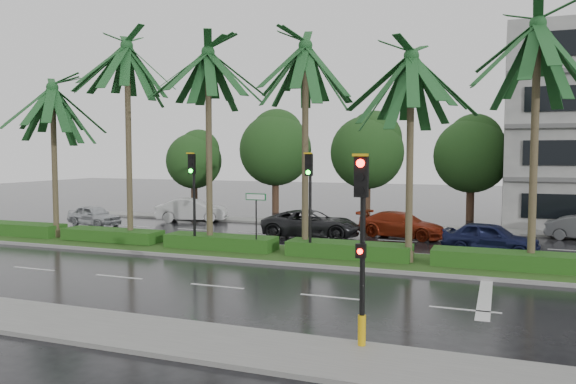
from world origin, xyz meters
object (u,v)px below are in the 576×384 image
at_px(street_sign, 256,208).
at_px(car_red, 402,225).
at_px(car_darkgrey, 312,224).
at_px(signal_near, 362,242).
at_px(signal_median_left, 193,186).
at_px(car_silver, 94,216).
at_px(car_blue, 490,238).
at_px(car_white, 192,210).

relative_size(street_sign, car_red, 0.56).
bearing_deg(car_red, car_darkgrey, 123.36).
bearing_deg(street_sign, signal_near, -54.66).
xyz_separation_m(signal_median_left, car_red, (8.00, 7.94, -2.32)).
xyz_separation_m(car_silver, car_blue, (23.01, -1.44, 0.07)).
height_order(signal_median_left, car_darkgrey, signal_median_left).
relative_size(signal_median_left, car_darkgrey, 0.83).
xyz_separation_m(street_sign, car_darkgrey, (0.50, 6.13, -1.40)).
height_order(signal_near, signal_median_left, signal_median_left).
bearing_deg(signal_median_left, car_blue, 19.95).
relative_size(signal_median_left, car_silver, 1.17).
height_order(car_white, car_blue, car_white).
bearing_deg(car_silver, signal_median_left, -107.81).
relative_size(car_silver, car_darkgrey, 0.71).
bearing_deg(car_silver, car_red, -72.12).
bearing_deg(street_sign, car_white, 132.50).
distance_m(car_darkgrey, car_red, 4.79).
distance_m(street_sign, car_white, 13.36).
xyz_separation_m(street_sign, car_white, (-8.98, 9.80, -1.37)).
xyz_separation_m(signal_median_left, car_silver, (-10.51, 5.98, -2.36)).
height_order(signal_median_left, car_red, signal_median_left).
bearing_deg(car_blue, signal_near, -178.81).
bearing_deg(signal_near, car_red, 96.47).
bearing_deg(signal_median_left, car_white, 120.92).
bearing_deg(car_silver, signal_near, -115.56).
bearing_deg(car_white, signal_near, -160.48).
xyz_separation_m(car_silver, car_red, (18.51, 1.97, 0.05)).
height_order(street_sign, car_white, street_sign).
bearing_deg(car_blue, car_white, 84.74).
distance_m(signal_near, car_silver, 25.88).
bearing_deg(car_red, signal_near, -160.07).
height_order(street_sign, car_blue, street_sign).
bearing_deg(street_sign, car_red, 57.21).
distance_m(car_red, car_blue, 5.64).
height_order(signal_median_left, car_blue, signal_median_left).
bearing_deg(street_sign, car_blue, 24.63).
height_order(street_sign, car_silver, street_sign).
xyz_separation_m(car_silver, car_white, (4.53, 4.01, 0.12)).
height_order(signal_near, car_silver, signal_near).
xyz_separation_m(signal_median_left, car_white, (-5.98, 9.98, -2.25)).
bearing_deg(signal_median_left, car_silver, 150.38).
relative_size(signal_near, car_darkgrey, 0.83).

